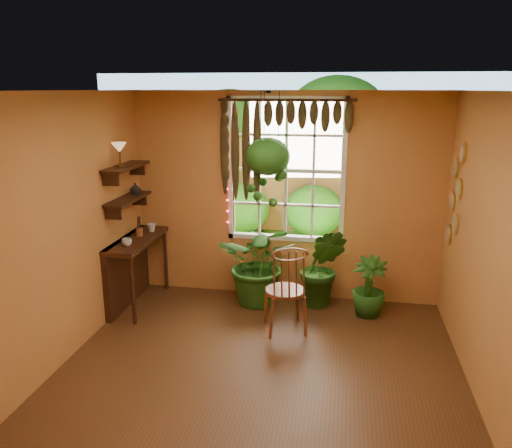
{
  "coord_description": "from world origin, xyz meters",
  "views": [
    {
      "loc": [
        0.75,
        -4.04,
        2.72
      ],
      "look_at": [
        -0.19,
        1.15,
        1.28
      ],
      "focal_mm": 35.0,
      "sensor_mm": 36.0,
      "label": 1
    }
  ],
  "objects_px": {
    "windsor_chair": "(286,302)",
    "potted_plant_mid": "(322,268)",
    "counter_ledge": "(130,264)",
    "potted_plant_left": "(260,263)",
    "hanging_basket": "(268,160)"
  },
  "relations": [
    {
      "from": "windsor_chair",
      "to": "potted_plant_mid",
      "type": "distance_m",
      "value": 0.87
    },
    {
      "from": "potted_plant_mid",
      "to": "windsor_chair",
      "type": "bearing_deg",
      "value": -115.99
    },
    {
      "from": "windsor_chair",
      "to": "hanging_basket",
      "type": "height_order",
      "value": "hanging_basket"
    },
    {
      "from": "counter_ledge",
      "to": "potted_plant_mid",
      "type": "bearing_deg",
      "value": 8.78
    },
    {
      "from": "windsor_chair",
      "to": "potted_plant_mid",
      "type": "relative_size",
      "value": 1.17
    },
    {
      "from": "windsor_chair",
      "to": "potted_plant_mid",
      "type": "height_order",
      "value": "windsor_chair"
    },
    {
      "from": "counter_ledge",
      "to": "potted_plant_mid",
      "type": "relative_size",
      "value": 1.15
    },
    {
      "from": "counter_ledge",
      "to": "windsor_chair",
      "type": "height_order",
      "value": "windsor_chair"
    },
    {
      "from": "potted_plant_left",
      "to": "windsor_chair",
      "type": "bearing_deg",
      "value": -59.51
    },
    {
      "from": "counter_ledge",
      "to": "potted_plant_left",
      "type": "height_order",
      "value": "potted_plant_left"
    },
    {
      "from": "windsor_chair",
      "to": "potted_plant_left",
      "type": "distance_m",
      "value": 0.85
    },
    {
      "from": "counter_ledge",
      "to": "potted_plant_mid",
      "type": "distance_m",
      "value": 2.46
    },
    {
      "from": "potted_plant_mid",
      "to": "hanging_basket",
      "type": "xyz_separation_m",
      "value": [
        -0.71,
        -0.02,
        1.35
      ]
    },
    {
      "from": "potted_plant_mid",
      "to": "hanging_basket",
      "type": "relative_size",
      "value": 0.75
    },
    {
      "from": "potted_plant_left",
      "to": "hanging_basket",
      "type": "distance_m",
      "value": 1.32
    }
  ]
}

